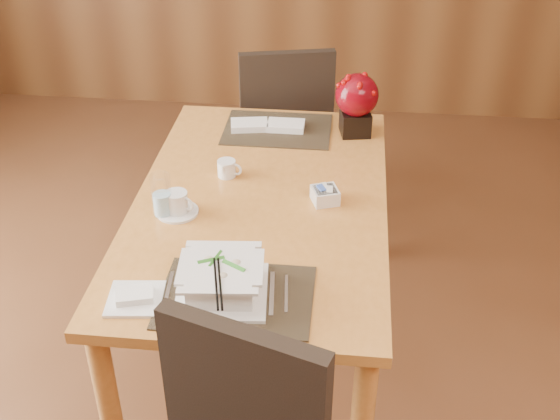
# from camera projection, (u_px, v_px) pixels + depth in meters

# --- Properties ---
(dining_table) EXTENTS (0.90, 1.50, 0.75)m
(dining_table) POSITION_uv_depth(u_px,v_px,m) (261.00, 221.00, 2.57)
(dining_table) COLOR #CC8338
(dining_table) RESTS_ON ground
(placemat_near) EXTENTS (0.45, 0.33, 0.01)m
(placemat_near) POSITION_uv_depth(u_px,v_px,m) (236.00, 297.00, 2.06)
(placemat_near) COLOR black
(placemat_near) RESTS_ON dining_table
(placemat_far) EXTENTS (0.45, 0.33, 0.01)m
(placemat_far) POSITION_uv_depth(u_px,v_px,m) (278.00, 129.00, 2.97)
(placemat_far) COLOR black
(placemat_far) RESTS_ON dining_table
(soup_setting) EXTENTS (0.29, 0.29, 0.11)m
(soup_setting) POSITION_uv_depth(u_px,v_px,m) (221.00, 281.00, 2.04)
(soup_setting) COLOR white
(soup_setting) RESTS_ON dining_table
(coffee_cup) EXTENTS (0.15, 0.15, 0.08)m
(coffee_cup) POSITION_uv_depth(u_px,v_px,m) (177.00, 204.00, 2.42)
(coffee_cup) COLOR white
(coffee_cup) RESTS_ON dining_table
(water_glass) EXTENTS (0.09, 0.09, 0.16)m
(water_glass) POSITION_uv_depth(u_px,v_px,m) (162.00, 195.00, 2.39)
(water_glass) COLOR white
(water_glass) RESTS_ON dining_table
(creamer_jug) EXTENTS (0.11, 0.11, 0.06)m
(creamer_jug) POSITION_uv_depth(u_px,v_px,m) (227.00, 168.00, 2.64)
(creamer_jug) COLOR white
(creamer_jug) RESTS_ON dining_table
(sugar_caddy) EXTENTS (0.11, 0.11, 0.05)m
(sugar_caddy) POSITION_uv_depth(u_px,v_px,m) (325.00, 195.00, 2.49)
(sugar_caddy) COLOR white
(sugar_caddy) RESTS_ON dining_table
(berry_decor) EXTENTS (0.18, 0.18, 0.26)m
(berry_decor) POSITION_uv_depth(u_px,v_px,m) (357.00, 101.00, 2.87)
(berry_decor) COLOR black
(berry_decor) RESTS_ON dining_table
(napkins_far) EXTENTS (0.32, 0.13, 0.03)m
(napkins_far) POSITION_uv_depth(u_px,v_px,m) (270.00, 125.00, 2.97)
(napkins_far) COLOR white
(napkins_far) RESTS_ON dining_table
(bread_plate) EXTENTS (0.17, 0.17, 0.01)m
(bread_plate) POSITION_uv_depth(u_px,v_px,m) (135.00, 299.00, 2.05)
(bread_plate) COLOR white
(bread_plate) RESTS_ON dining_table
(far_chair) EXTENTS (0.55, 0.55, 0.98)m
(far_chair) POSITION_uv_depth(u_px,v_px,m) (284.00, 127.00, 3.44)
(far_chair) COLOR black
(far_chair) RESTS_ON ground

